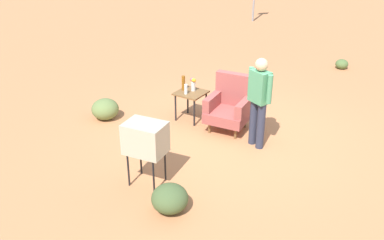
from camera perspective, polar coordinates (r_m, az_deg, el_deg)
The scene contains 11 objects.
ground_plane at distance 7.99m, azimuth 5.87°, elevation -2.10°, with size 60.00×60.00×0.00m, color #C17A4C.
armchair at distance 8.06m, azimuth 5.25°, elevation 2.11°, with size 0.85×0.86×1.06m.
side_table at distance 8.39m, azimuth -0.15°, elevation 3.28°, with size 0.56×0.56×0.59m.
tv_on_stand at distance 6.22m, azimuth -6.37°, elevation -2.53°, with size 0.65×0.52×1.03m.
person_standing at distance 7.29m, azimuth 9.14°, elevation 3.04°, with size 0.53×0.35×1.64m.
bottle_short_clear at distance 8.23m, azimuth -0.85°, elevation 4.23°, with size 0.06×0.06×0.20m, color silver.
bottle_tall_amber at distance 8.41m, azimuth -1.18°, elevation 5.08°, with size 0.07×0.07×0.30m, color brown.
flower_vase at distance 8.37m, azimuth 0.16°, elevation 4.97°, with size 0.14×0.10×0.27m.
shrub_near at distance 5.93m, azimuth -3.05°, elevation -10.65°, with size 0.52×0.52×0.40m, color #475B33.
shrub_mid at distance 8.70m, azimuth -11.77°, elevation 1.48°, with size 0.55×0.55×0.43m, color olive.
shrub_lone at distance 12.23m, azimuth 19.78°, elevation 7.20°, with size 0.34×0.34×0.26m, color #516B38.
Camera 1 is at (3.12, -6.34, 3.72)m, focal length 39.06 mm.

